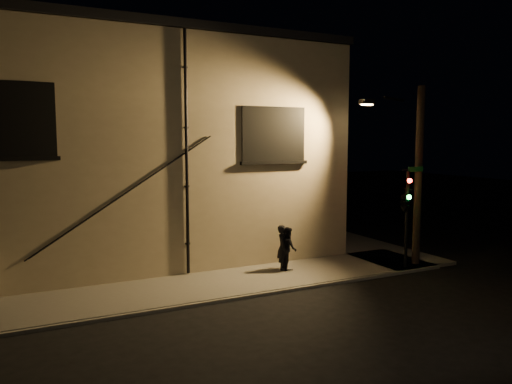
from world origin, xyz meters
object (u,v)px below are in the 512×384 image
traffic_signal (405,201)px  streetlamp_pole (415,171)px  pedestrian_a (283,247)px  pedestrian_b (288,248)px

traffic_signal → streetlamp_pole: 1.35m
pedestrian_a → pedestrian_b: (0.18, -0.06, -0.04)m
pedestrian_a → streetlamp_pole: 5.71m
pedestrian_a → streetlamp_pole: streetlamp_pole is taller
traffic_signal → pedestrian_a: bearing=155.6°
pedestrian_a → pedestrian_b: pedestrian_a is taller
pedestrian_a → streetlamp_pole: size_ratio=0.24×
pedestrian_a → traffic_signal: (4.02, -1.82, 1.68)m
pedestrian_b → streetlamp_pole: size_ratio=0.23×
pedestrian_b → traffic_signal: 4.56m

